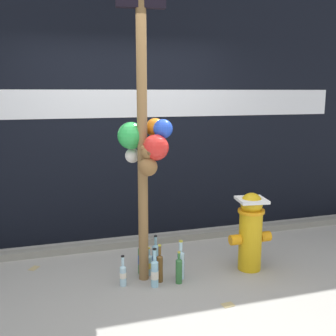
# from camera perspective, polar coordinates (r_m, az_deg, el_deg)

# --- Properties ---
(ground_plane) EXTENTS (14.00, 14.00, 0.00)m
(ground_plane) POSITION_cam_1_polar(r_m,az_deg,el_deg) (3.96, -0.88, -16.85)
(ground_plane) COLOR #9E9B93
(building_wall) EXTENTS (10.00, 0.21, 3.79)m
(building_wall) POSITION_cam_1_polar(r_m,az_deg,el_deg) (5.12, -6.21, 11.35)
(building_wall) COLOR black
(building_wall) RESTS_ON ground_plane
(curb_strip) EXTENTS (8.00, 0.12, 0.08)m
(curb_strip) POSITION_cam_1_polar(r_m,az_deg,el_deg) (5.01, -4.78, -10.31)
(curb_strip) COLOR gray
(curb_strip) RESTS_ON ground_plane
(memorial_post) EXTENTS (0.50, 0.46, 2.91)m
(memorial_post) POSITION_cam_1_polar(r_m,az_deg,el_deg) (3.80, -3.54, 6.47)
(memorial_post) COLOR olive
(memorial_post) RESTS_ON ground_plane
(fire_hydrant) EXTENTS (0.45, 0.32, 0.82)m
(fire_hydrant) POSITION_cam_1_polar(r_m,az_deg,el_deg) (4.33, 11.46, -8.45)
(fire_hydrant) COLOR gold
(fire_hydrant) RESTS_ON ground_plane
(bottle_0) EXTENTS (0.07, 0.07, 0.39)m
(bottle_0) POSITION_cam_1_polar(r_m,az_deg,el_deg) (4.13, 1.79, -13.11)
(bottle_0) COLOR #B2DBEA
(bottle_0) RESTS_ON ground_plane
(bottle_1) EXTENTS (0.08, 0.08, 0.34)m
(bottle_1) POSITION_cam_1_polar(r_m,az_deg,el_deg) (4.41, -1.73, -12.04)
(bottle_1) COLOR #93CCE0
(bottle_1) RESTS_ON ground_plane
(bottle_2) EXTENTS (0.06, 0.06, 0.32)m
(bottle_2) POSITION_cam_1_polar(r_m,az_deg,el_deg) (4.05, 1.53, -14.04)
(bottle_2) COLOR #337038
(bottle_2) RESTS_ON ground_plane
(bottle_3) EXTENTS (0.06, 0.06, 0.38)m
(bottle_3) POSITION_cam_1_polar(r_m,az_deg,el_deg) (4.07, -1.16, -13.63)
(bottle_3) COLOR brown
(bottle_3) RESTS_ON ground_plane
(bottle_4) EXTENTS (0.06, 0.06, 0.30)m
(bottle_4) POSITION_cam_1_polar(r_m,az_deg,el_deg) (4.03, -6.30, -14.52)
(bottle_4) COLOR #B2DBEA
(bottle_4) RESTS_ON ground_plane
(bottle_5) EXTENTS (0.06, 0.06, 0.33)m
(bottle_5) POSITION_cam_1_polar(r_m,az_deg,el_deg) (4.42, -3.64, -11.99)
(bottle_5) COLOR brown
(bottle_5) RESTS_ON ground_plane
(bottle_6) EXTENTS (0.06, 0.06, 0.39)m
(bottle_6) POSITION_cam_1_polar(r_m,az_deg,el_deg) (4.25, -3.81, -12.55)
(bottle_6) COLOR #337038
(bottle_6) RESTS_ON ground_plane
(bottle_7) EXTENTS (0.06, 0.06, 0.29)m
(bottle_7) POSITION_cam_1_polar(r_m,az_deg,el_deg) (4.23, -2.66, -13.25)
(bottle_7) COLOR #93CCE0
(bottle_7) RESTS_ON ground_plane
(bottle_8) EXTENTS (0.07, 0.07, 0.38)m
(bottle_8) POSITION_cam_1_polar(r_m,az_deg,el_deg) (3.99, -1.87, -14.34)
(bottle_8) COLOR #93CCE0
(bottle_8) RESTS_ON ground_plane
(litter_0) EXTENTS (0.13, 0.14, 0.01)m
(litter_0) POSITION_cam_1_polar(r_m,az_deg,el_deg) (4.63, -18.22, -13.14)
(litter_0) COLOR tan
(litter_0) RESTS_ON ground_plane
(litter_1) EXTENTS (0.11, 0.09, 0.01)m
(litter_1) POSITION_cam_1_polar(r_m,az_deg,el_deg) (3.78, 8.37, -18.37)
(litter_1) COLOR tan
(litter_1) RESTS_ON ground_plane
(litter_2) EXTENTS (0.08, 0.13, 0.01)m
(litter_2) POSITION_cam_1_polar(r_m,az_deg,el_deg) (5.09, -9.71, -10.52)
(litter_2) COLOR silver
(litter_2) RESTS_ON ground_plane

